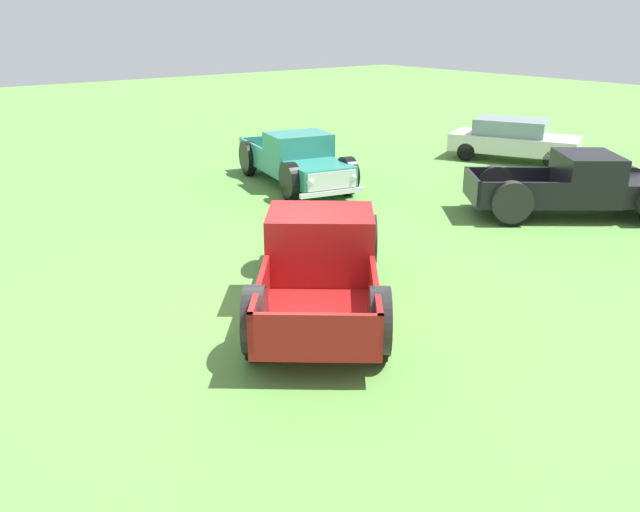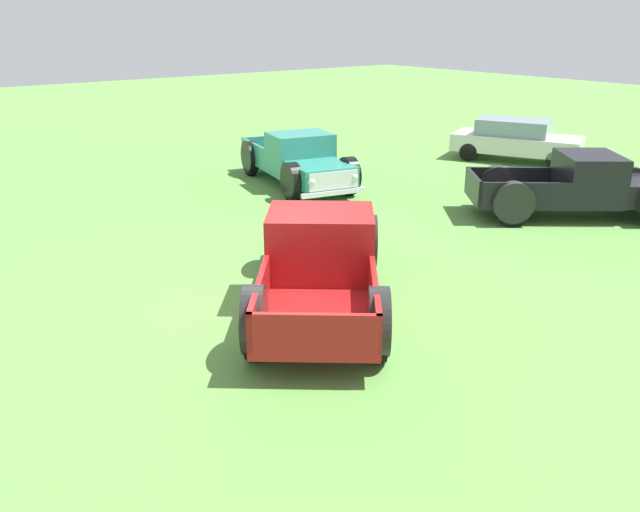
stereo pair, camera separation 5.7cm
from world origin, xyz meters
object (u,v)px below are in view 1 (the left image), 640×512
Objects in this scene: pickup_truck_foreground at (321,258)px; pickup_truck_behind_left at (299,162)px; pickup_truck_behind_right at (587,187)px; sedan_distant_a at (513,139)px.

pickup_truck_foreground is 7.64m from pickup_truck_behind_left.
pickup_truck_foreground is at bearing -33.83° from pickup_truck_behind_left.
pickup_truck_behind_left is 7.37m from pickup_truck_behind_right.
pickup_truck_foreground is at bearing -90.43° from pickup_truck_behind_right.
pickup_truck_behind_left is 1.05× the size of pickup_truck_behind_right.
pickup_truck_foreground reaches higher than pickup_truck_behind_left.
pickup_truck_foreground is 12.83m from sedan_distant_a.
sedan_distant_a is (-4.97, 3.95, -0.01)m from pickup_truck_behind_right.
sedan_distant_a is (-4.91, 11.85, -0.03)m from pickup_truck_foreground.
pickup_truck_behind_left is at bearing -150.29° from pickup_truck_behind_right.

